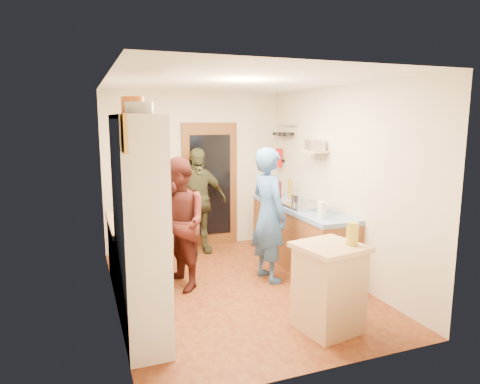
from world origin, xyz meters
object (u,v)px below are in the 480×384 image
hutch_body (140,229)px  right_counter_base (300,238)px  person_back (198,201)px  island_base (328,290)px  person_left (179,223)px  person_hob (272,215)px

hutch_body → right_counter_base: (2.50, 1.30, -0.68)m
right_counter_base → person_back: 1.75m
hutch_body → island_base: size_ratio=2.56×
island_base → person_back: 3.09m
right_counter_base → hutch_body: bearing=-152.5°
person_left → person_back: (0.60, 1.32, 0.01)m
island_base → person_hob: (0.05, 1.49, 0.47)m
island_base → person_back: (-0.57, 3.01, 0.43)m
hutch_body → person_hob: bearing=26.3°
person_left → person_back: 1.45m
hutch_body → right_counter_base: bearing=27.5°
right_counter_base → island_base: 2.00m
right_counter_base → person_left: person_left is taller
island_base → person_back: bearing=100.6°
person_hob → person_back: (-0.61, 1.52, -0.04)m
island_base → right_counter_base: bearing=69.5°
person_back → hutch_body: bearing=-120.6°
island_base → person_back: size_ratio=0.50×
hutch_body → person_left: 1.31m
hutch_body → person_hob: 2.07m
island_base → person_back: person_back is taller
right_counter_base → person_left: bearing=-174.3°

